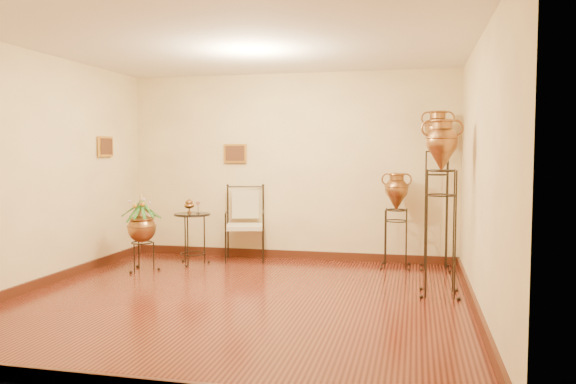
% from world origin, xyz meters
% --- Properties ---
extents(ground, '(5.00, 5.00, 0.00)m').
position_xyz_m(ground, '(0.00, 0.00, 0.00)').
color(ground, maroon).
rests_on(ground, ground).
extents(room_shell, '(5.02, 5.02, 2.81)m').
position_xyz_m(room_shell, '(-0.01, 0.01, 1.73)').
color(room_shell, '#FFEDA4').
rests_on(room_shell, ground).
extents(amphora_tall, '(0.47, 0.47, 2.20)m').
position_xyz_m(amphora_tall, '(2.15, 2.15, 1.12)').
color(amphora_tall, black).
rests_on(amphora_tall, ground).
extents(amphora_mid, '(0.53, 0.53, 2.01)m').
position_xyz_m(amphora_mid, '(2.15, 0.68, 1.01)').
color(amphora_mid, black).
rests_on(amphora_mid, ground).
extents(amphora_short, '(0.45, 0.45, 1.35)m').
position_xyz_m(amphora_short, '(1.61, 2.15, 0.67)').
color(amphora_short, black).
rests_on(amphora_short, ground).
extents(planter_urn, '(0.73, 0.73, 1.12)m').
position_xyz_m(planter_urn, '(-1.76, 1.15, 0.63)').
color(planter_urn, black).
rests_on(planter_urn, ground).
extents(armchair, '(0.75, 0.72, 1.11)m').
position_xyz_m(armchair, '(-0.60, 2.15, 0.56)').
color(armchair, black).
rests_on(armchair, ground).
extents(side_table, '(0.65, 0.65, 0.93)m').
position_xyz_m(side_table, '(-1.27, 1.73, 0.39)').
color(side_table, black).
rests_on(side_table, ground).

